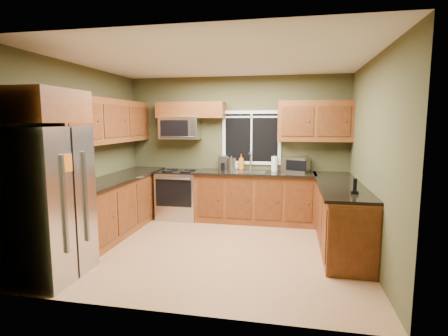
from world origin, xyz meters
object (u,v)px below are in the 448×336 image
(microwave, at_px, (180,128))
(paper_towel_roll, at_px, (274,164))
(kettle, at_px, (231,163))
(cordless_phone, at_px, (355,189))
(toaster_oven, at_px, (296,164))
(soap_bottle_a, at_px, (241,162))
(range, at_px, (179,194))
(soap_bottle_c, at_px, (235,166))
(coffee_maker, at_px, (223,163))
(refrigerator, at_px, (48,203))

(microwave, xyz_separation_m, paper_towel_roll, (1.80, 0.07, -0.65))
(kettle, height_order, cordless_phone, kettle)
(microwave, height_order, toaster_oven, microwave)
(toaster_oven, bearing_deg, microwave, -179.73)
(toaster_oven, distance_m, soap_bottle_a, 1.02)
(range, xyz_separation_m, soap_bottle_c, (1.05, 0.23, 0.55))
(soap_bottle_a, bearing_deg, toaster_oven, -4.70)
(kettle, distance_m, soap_bottle_c, 0.14)
(paper_towel_roll, xyz_separation_m, soap_bottle_a, (-0.63, 0.02, 0.01))
(coffee_maker, xyz_separation_m, paper_towel_roll, (0.97, 0.04, 0.01))
(range, bearing_deg, soap_bottle_c, 12.38)
(cordless_phone, bearing_deg, microwave, 147.96)
(microwave, bearing_deg, soap_bottle_a, 4.61)
(refrigerator, xyz_separation_m, soap_bottle_a, (1.86, 3.00, 0.19))
(coffee_maker, bearing_deg, soap_bottle_c, 15.28)
(coffee_maker, bearing_deg, microwave, -177.63)
(refrigerator, relative_size, range, 1.92)
(soap_bottle_c, bearing_deg, range, -167.62)
(microwave, bearing_deg, coffee_maker, 2.37)
(soap_bottle_a, bearing_deg, cordless_phone, -47.73)
(cordless_phone, bearing_deg, coffee_maker, 138.26)
(range, distance_m, kettle, 1.17)
(paper_towel_roll, distance_m, soap_bottle_a, 0.63)
(cordless_phone, bearing_deg, kettle, 136.76)
(paper_towel_roll, bearing_deg, cordless_phone, -59.56)
(coffee_maker, xyz_separation_m, soap_bottle_c, (0.22, 0.06, -0.04))
(kettle, bearing_deg, cordless_phone, -43.24)
(toaster_oven, height_order, kettle, kettle)
(range, height_order, soap_bottle_c, soap_bottle_c)
(range, bearing_deg, kettle, 6.37)
(kettle, bearing_deg, toaster_oven, 1.68)
(kettle, distance_m, paper_towel_roll, 0.80)
(coffee_maker, bearing_deg, soap_bottle_a, 10.01)
(cordless_phone, bearing_deg, refrigerator, -163.27)
(kettle, distance_m, cordless_phone, 2.63)
(microwave, xyz_separation_m, soap_bottle_a, (1.17, 0.09, -0.64))
(refrigerator, xyz_separation_m, cordless_phone, (3.60, 1.08, 0.10))
(coffee_maker, relative_size, soap_bottle_c, 1.66)
(range, xyz_separation_m, kettle, (1.00, 0.11, 0.61))
(refrigerator, bearing_deg, cordless_phone, 16.73)
(cordless_phone, bearing_deg, toaster_oven, 111.49)
(paper_towel_roll, bearing_deg, coffee_maker, -177.64)
(soap_bottle_a, relative_size, soap_bottle_c, 1.87)
(refrigerator, height_order, range, refrigerator)
(microwave, relative_size, toaster_oven, 1.44)
(kettle, xyz_separation_m, paper_towel_roll, (0.80, 0.10, 0.00))
(coffee_maker, xyz_separation_m, soap_bottle_a, (0.34, 0.06, 0.03))
(toaster_oven, xyz_separation_m, cordless_phone, (0.72, -1.83, -0.08))
(refrigerator, relative_size, paper_towel_roll, 6.02)
(microwave, bearing_deg, refrigerator, -103.34)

